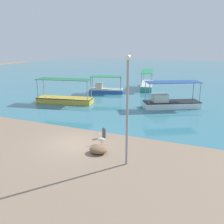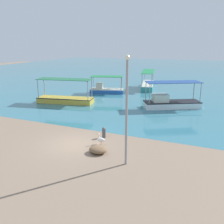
# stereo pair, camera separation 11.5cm
# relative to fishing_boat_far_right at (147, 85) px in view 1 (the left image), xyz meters

# --- Properties ---
(ground) EXTENTS (120.00, 120.00, 0.00)m
(ground) POSITION_rel_fishing_boat_far_right_xyz_m (1.19, -23.49, -0.57)
(ground) COLOR #866F5B
(harbor_water) EXTENTS (110.00, 90.00, 0.00)m
(harbor_water) POSITION_rel_fishing_boat_far_right_xyz_m (1.19, 24.51, -0.57)
(harbor_water) COLOR teal
(harbor_water) RESTS_ON ground
(fishing_boat_far_right) EXTENTS (3.14, 7.09, 2.66)m
(fishing_boat_far_right) POSITION_rel_fishing_boat_far_right_xyz_m (0.00, 0.00, 0.00)
(fishing_boat_far_right) COLOR teal
(fishing_boat_far_right) RESTS_ON harbor_water
(fishing_boat_near_right) EXTENTS (6.26, 4.70, 2.85)m
(fishing_boat_near_right) POSITION_rel_fishing_boat_far_right_xyz_m (5.47, -10.60, 0.06)
(fishing_boat_near_right) COLOR white
(fishing_boat_near_right) RESTS_ON harbor_water
(fishing_boat_center) EXTENTS (4.98, 3.20, 2.35)m
(fishing_boat_center) POSITION_rel_fishing_boat_far_right_xyz_m (-4.46, -5.82, -0.03)
(fishing_boat_center) COLOR blue
(fishing_boat_center) RESTS_ON harbor_water
(fishing_boat_near_left) EXTENTS (6.82, 3.18, 2.83)m
(fishing_boat_near_left) POSITION_rel_fishing_boat_far_right_xyz_m (-6.33, -13.20, -0.04)
(fishing_boat_near_left) COLOR gold
(fishing_boat_near_left) RESTS_ON harbor_water
(pelican) EXTENTS (0.81, 0.34, 0.80)m
(pelican) POSITION_rel_fishing_boat_far_right_xyz_m (2.98, -22.82, -0.19)
(pelican) COLOR #E0997A
(pelican) RESTS_ON ground
(lamp_post) EXTENTS (0.28, 0.28, 6.30)m
(lamp_post) POSITION_rel_fishing_boat_far_right_xyz_m (5.60, -24.87, 2.95)
(lamp_post) COLOR gray
(lamp_post) RESTS_ON ground
(mooring_bollard) EXTENTS (0.28, 0.28, 0.81)m
(mooring_bollard) POSITION_rel_fishing_boat_far_right_xyz_m (2.61, -21.54, -0.14)
(mooring_bollard) COLOR #47474C
(mooring_bollard) RESTS_ON ground
(net_pile) EXTENTS (1.19, 1.01, 0.46)m
(net_pile) POSITION_rel_fishing_boat_far_right_xyz_m (3.41, -24.14, -0.34)
(net_pile) COLOR brown
(net_pile) RESTS_ON ground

